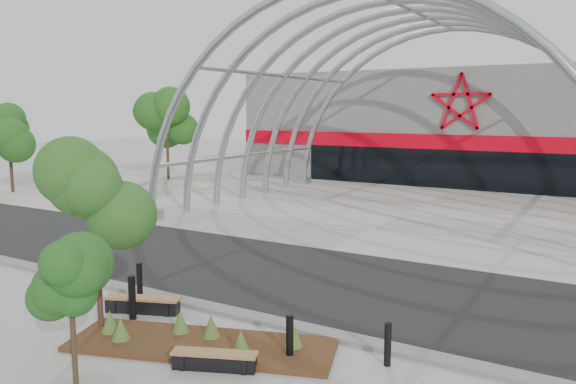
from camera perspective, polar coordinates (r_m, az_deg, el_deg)
name	(u,v)px	position (r m, az deg, el deg)	size (l,w,h in m)	color
ground	(212,306)	(15.56, -7.70, -11.39)	(140.00, 140.00, 0.00)	#9D9D98
road	(280,273)	(18.28, -0.81, -8.25)	(140.00, 7.00, 0.02)	black
forecourt	(404,214)	(28.92, 11.74, -2.20)	(60.00, 17.00, 0.04)	#9E988E
kerb	(206,306)	(15.36, -8.30, -11.44)	(60.00, 0.50, 0.12)	slate
arena_building	(484,126)	(45.82, 19.30, 6.35)	(34.00, 15.24, 8.00)	slate
vault_canopy	(404,214)	(28.92, 11.74, -2.20)	(20.80, 15.80, 20.36)	#959B9F
planting_bed	(198,340)	(13.10, -9.10, -14.62)	(6.20, 3.62, 0.63)	#3D2414
street_tree_0	(95,203)	(13.77, -19.03, -1.08)	(1.89, 1.89, 4.30)	#331F16
street_tree_1	(70,274)	(11.26, -21.30, -7.76)	(1.31, 1.31, 3.10)	black
bench_0	(143,305)	(15.38, -14.55, -11.04)	(2.00, 1.13, 0.41)	black
bench_1	(215,361)	(12.01, -7.48, -16.64)	(1.77, 1.04, 0.37)	black
bollard_0	(77,266)	(18.62, -20.68, -7.03)	(0.15, 0.15, 0.94)	black
bollard_1	(140,280)	(16.44, -14.85, -8.66)	(0.16, 0.16, 1.01)	black
bollard_2	(132,297)	(14.86, -15.55, -10.28)	(0.18, 0.18, 1.13)	black
bollard_3	(290,337)	(12.19, 0.18, -14.55)	(0.16, 0.16, 0.99)	black
bollard_4	(388,344)	(12.13, 10.09, -15.00)	(0.15, 0.15, 0.91)	black
bg_tree_0	(167,118)	(42.88, -12.23, 7.39)	(3.00, 3.00, 6.45)	black
bg_tree_2	(9,132)	(39.51, -26.52, 5.51)	(2.55, 2.55, 5.38)	black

